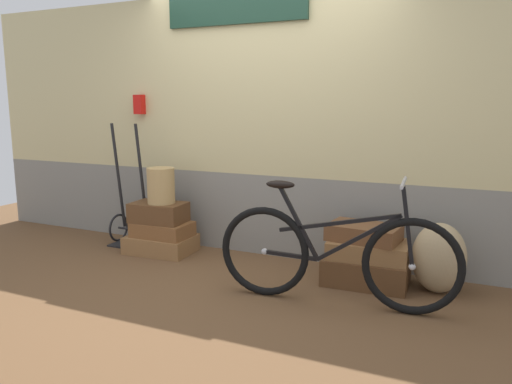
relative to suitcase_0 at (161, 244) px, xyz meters
name	(u,v)px	position (x,y,z in m)	size (l,w,h in m)	color
ground	(229,282)	(0.97, -0.39, -0.11)	(8.83, 5.20, 0.06)	brown
station_building	(270,126)	(0.98, 0.46, 1.17)	(6.83, 0.74, 2.50)	gray
suitcase_0	(161,244)	(0.00, 0.00, 0.00)	(0.64, 0.45, 0.17)	olive
suitcase_1	(163,229)	(0.03, -0.01, 0.16)	(0.56, 0.37, 0.14)	brown
suitcase_2	(159,212)	(-0.01, -0.01, 0.32)	(0.53, 0.34, 0.19)	brown
suitcase_3	(366,271)	(2.06, -0.02, 0.02)	(0.68, 0.46, 0.22)	brown
suitcase_4	(368,250)	(2.07, -0.01, 0.21)	(0.64, 0.40, 0.14)	olive
suitcase_5	(364,233)	(2.03, -0.01, 0.34)	(0.56, 0.36, 0.13)	brown
wicker_basket	(161,186)	(0.03, -0.01, 0.59)	(0.27, 0.27, 0.35)	tan
luggage_trolley	(131,217)	(-0.47, 0.12, 0.21)	(0.39, 0.37, 1.27)	black
burlap_sack	(439,258)	(2.61, 0.03, 0.20)	(0.41, 0.35, 0.56)	tan
bicycle	(334,256)	(1.93, -0.55, 0.29)	(1.78, 0.46, 0.95)	black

